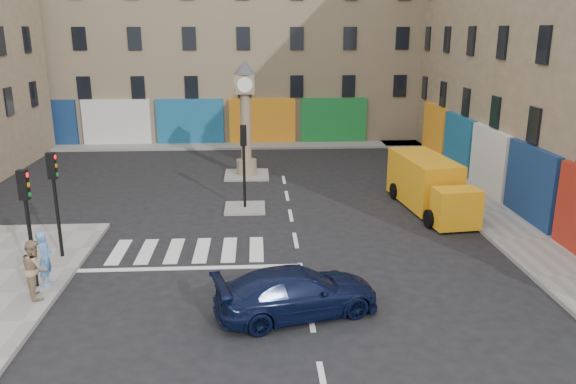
{
  "coord_description": "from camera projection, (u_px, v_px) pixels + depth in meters",
  "views": [
    {
      "loc": [
        -1.44,
        -16.08,
        7.8
      ],
      "look_at": [
        -0.3,
        3.81,
        2.0
      ],
      "focal_mm": 35.0,
      "sensor_mm": 36.0,
      "label": 1
    }
  ],
  "objects": [
    {
      "name": "yellow_van",
      "position": [
        429.0,
        185.0,
        25.02
      ],
      "size": [
        2.63,
        6.37,
        2.26
      ],
      "rotation": [
        0.0,
        0.0,
        0.11
      ],
      "color": "#FFA715",
      "rests_on": "ground"
    },
    {
      "name": "clock_pillar",
      "position": [
        245.0,
        112.0,
        29.99
      ],
      "size": [
        1.2,
        1.2,
        6.1
      ],
      "color": "#968062",
      "rests_on": "island_far"
    },
    {
      "name": "ground",
      "position": [
        304.0,
        286.0,
        17.67
      ],
      "size": [
        120.0,
        120.0,
        0.0
      ],
      "primitive_type": "plane",
      "color": "black",
      "rests_on": "ground"
    },
    {
      "name": "navy_sedan",
      "position": [
        297.0,
        292.0,
        15.78
      ],
      "size": [
        5.02,
        3.1,
        1.36
      ],
      "primitive_type": "imported",
      "rotation": [
        0.0,
        0.0,
        1.84
      ],
      "color": "black",
      "rests_on": "ground"
    },
    {
      "name": "sidewalk_far",
      "position": [
        219.0,
        145.0,
        38.72
      ],
      "size": [
        32.0,
        2.4,
        0.15
      ],
      "primitive_type": "cube",
      "color": "gray",
      "rests_on": "ground"
    },
    {
      "name": "traffic_light_left_near",
      "position": [
        27.0,
        210.0,
        16.68
      ],
      "size": [
        0.28,
        0.22,
        3.7
      ],
      "color": "black",
      "rests_on": "sidewalk_left"
    },
    {
      "name": "traffic_light_island",
      "position": [
        244.0,
        153.0,
        24.51
      ],
      "size": [
        0.28,
        0.22,
        3.7
      ],
      "color": "black",
      "rests_on": "island_near"
    },
    {
      "name": "sidewalk_right",
      "position": [
        462.0,
        192.0,
        27.72
      ],
      "size": [
        2.6,
        30.0,
        0.15
      ],
      "primitive_type": "cube",
      "color": "gray",
      "rests_on": "ground"
    },
    {
      "name": "pedestrian_tan",
      "position": [
        35.0,
        269.0,
        16.47
      ],
      "size": [
        0.99,
        1.07,
        1.77
      ],
      "primitive_type": "imported",
      "rotation": [
        0.0,
        0.0,
        2.06
      ],
      "color": "#927659",
      "rests_on": "sidewalk_left"
    },
    {
      "name": "island_far",
      "position": [
        247.0,
        175.0,
        30.97
      ],
      "size": [
        2.4,
        2.4,
        0.12
      ],
      "primitive_type": "cube",
      "color": "gray",
      "rests_on": "ground"
    },
    {
      "name": "traffic_light_left_far",
      "position": [
        54.0,
        188.0,
        18.98
      ],
      "size": [
        0.28,
        0.22,
        3.7
      ],
      "color": "black",
      "rests_on": "sidewalk_left"
    },
    {
      "name": "pedestrian_blue",
      "position": [
        45.0,
        258.0,
        17.27
      ],
      "size": [
        0.42,
        0.64,
        1.73
      ],
      "primitive_type": "imported",
      "rotation": [
        0.0,
        0.0,
        1.59
      ],
      "color": "#588BCA",
      "rests_on": "sidewalk_left"
    },
    {
      "name": "building_far",
      "position": [
        220.0,
        19.0,
        41.92
      ],
      "size": [
        32.0,
        10.0,
        17.0
      ],
      "primitive_type": "cube",
      "color": "#806A55",
      "rests_on": "ground"
    },
    {
      "name": "island_near",
      "position": [
        245.0,
        208.0,
        25.22
      ],
      "size": [
        1.8,
        1.8,
        0.12
      ],
      "primitive_type": "cube",
      "color": "gray",
      "rests_on": "ground"
    }
  ]
}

